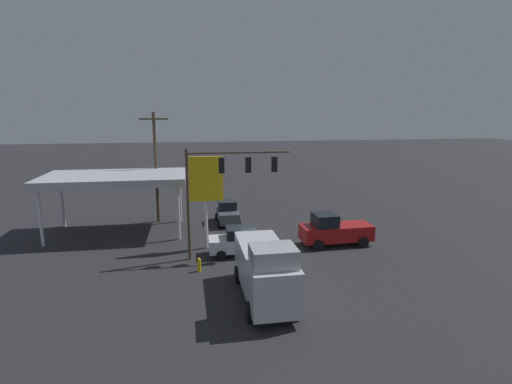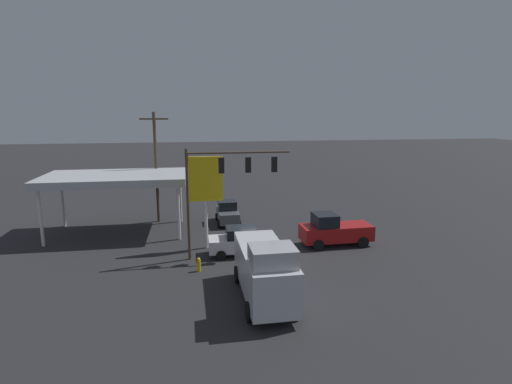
{
  "view_description": "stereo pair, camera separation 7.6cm",
  "coord_description": "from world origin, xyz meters",
  "px_view_note": "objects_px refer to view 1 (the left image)",
  "views": [
    {
      "loc": [
        4.52,
        25.95,
        9.78
      ],
      "look_at": [
        0.0,
        -2.0,
        3.95
      ],
      "focal_mm": 28.0,
      "sensor_mm": 36.0,
      "label": 1
    },
    {
      "loc": [
        4.44,
        25.96,
        9.78
      ],
      "look_at": [
        0.0,
        -2.0,
        3.95
      ],
      "focal_mm": 28.0,
      "sensor_mm": 36.0,
      "label": 2
    }
  ],
  "objects_px": {
    "utility_pole": "(156,165)",
    "price_sign": "(205,183)",
    "fire_hydrant": "(199,265)",
    "pickup_parked": "(334,230)",
    "delivery_truck": "(265,269)",
    "traffic_signal_assembly": "(225,177)",
    "sedan_waiting": "(241,241)",
    "hatchback_crossing": "(227,213)"
  },
  "relations": [
    {
      "from": "utility_pole",
      "to": "price_sign",
      "type": "bearing_deg",
      "value": 117.18
    },
    {
      "from": "fire_hydrant",
      "to": "price_sign",
      "type": "bearing_deg",
      "value": -98.48
    },
    {
      "from": "pickup_parked",
      "to": "delivery_truck",
      "type": "relative_size",
      "value": 0.77
    },
    {
      "from": "traffic_signal_assembly",
      "to": "delivery_truck",
      "type": "height_order",
      "value": "traffic_signal_assembly"
    },
    {
      "from": "utility_pole",
      "to": "sedan_waiting",
      "type": "bearing_deg",
      "value": 123.58
    },
    {
      "from": "utility_pole",
      "to": "pickup_parked",
      "type": "xyz_separation_m",
      "value": [
        -13.26,
        8.52,
        -3.99
      ]
    },
    {
      "from": "fire_hydrant",
      "to": "sedan_waiting",
      "type": "bearing_deg",
      "value": -139.13
    },
    {
      "from": "traffic_signal_assembly",
      "to": "price_sign",
      "type": "bearing_deg",
      "value": -58.75
    },
    {
      "from": "sedan_waiting",
      "to": "price_sign",
      "type": "bearing_deg",
      "value": -36.2
    },
    {
      "from": "traffic_signal_assembly",
      "to": "hatchback_crossing",
      "type": "relative_size",
      "value": 1.93
    },
    {
      "from": "pickup_parked",
      "to": "utility_pole",
      "type": "bearing_deg",
      "value": -34.56
    },
    {
      "from": "hatchback_crossing",
      "to": "fire_hydrant",
      "type": "bearing_deg",
      "value": -15.52
    },
    {
      "from": "hatchback_crossing",
      "to": "fire_hydrant",
      "type": "xyz_separation_m",
      "value": [
        2.7,
        10.46,
        -0.51
      ]
    },
    {
      "from": "utility_pole",
      "to": "pickup_parked",
      "type": "relative_size",
      "value": 1.83
    },
    {
      "from": "traffic_signal_assembly",
      "to": "delivery_truck",
      "type": "relative_size",
      "value": 1.08
    },
    {
      "from": "price_sign",
      "to": "pickup_parked",
      "type": "xyz_separation_m",
      "value": [
        -9.3,
        0.81,
        -3.67
      ]
    },
    {
      "from": "price_sign",
      "to": "sedan_waiting",
      "type": "xyz_separation_m",
      "value": [
        -2.29,
        1.71,
        -3.83
      ]
    },
    {
      "from": "pickup_parked",
      "to": "sedan_waiting",
      "type": "distance_m",
      "value": 7.07
    },
    {
      "from": "utility_pole",
      "to": "price_sign",
      "type": "xyz_separation_m",
      "value": [
        -3.96,
        7.72,
        -0.32
      ]
    },
    {
      "from": "sedan_waiting",
      "to": "utility_pole",
      "type": "bearing_deg",
      "value": -55.97
    },
    {
      "from": "traffic_signal_assembly",
      "to": "price_sign",
      "type": "height_order",
      "value": "traffic_signal_assembly"
    },
    {
      "from": "price_sign",
      "to": "fire_hydrant",
      "type": "xyz_separation_m",
      "value": [
        0.63,
        4.24,
        -4.34
      ]
    },
    {
      "from": "utility_pole",
      "to": "hatchback_crossing",
      "type": "height_order",
      "value": "utility_pole"
    },
    {
      "from": "sedan_waiting",
      "to": "fire_hydrant",
      "type": "relative_size",
      "value": 5.02
    },
    {
      "from": "hatchback_crossing",
      "to": "sedan_waiting",
      "type": "height_order",
      "value": "hatchback_crossing"
    },
    {
      "from": "hatchback_crossing",
      "to": "traffic_signal_assembly",
      "type": "bearing_deg",
      "value": -6.68
    },
    {
      "from": "delivery_truck",
      "to": "sedan_waiting",
      "type": "bearing_deg",
      "value": -177.28
    },
    {
      "from": "hatchback_crossing",
      "to": "pickup_parked",
      "type": "bearing_deg",
      "value": 44.75
    },
    {
      "from": "hatchback_crossing",
      "to": "sedan_waiting",
      "type": "bearing_deg",
      "value": 0.57
    },
    {
      "from": "utility_pole",
      "to": "delivery_truck",
      "type": "relative_size",
      "value": 1.41
    },
    {
      "from": "price_sign",
      "to": "fire_hydrant",
      "type": "height_order",
      "value": "price_sign"
    },
    {
      "from": "sedan_waiting",
      "to": "fire_hydrant",
      "type": "bearing_deg",
      "value": 41.32
    },
    {
      "from": "price_sign",
      "to": "utility_pole",
      "type": "bearing_deg",
      "value": -62.82
    },
    {
      "from": "pickup_parked",
      "to": "sedan_waiting",
      "type": "relative_size",
      "value": 1.19
    },
    {
      "from": "traffic_signal_assembly",
      "to": "fire_hydrant",
      "type": "relative_size",
      "value": 8.39
    },
    {
      "from": "hatchback_crossing",
      "to": "sedan_waiting",
      "type": "distance_m",
      "value": 7.94
    },
    {
      "from": "delivery_truck",
      "to": "fire_hydrant",
      "type": "distance_m",
      "value": 5.61
    },
    {
      "from": "price_sign",
      "to": "hatchback_crossing",
      "type": "height_order",
      "value": "price_sign"
    },
    {
      "from": "price_sign",
      "to": "fire_hydrant",
      "type": "bearing_deg",
      "value": 81.52
    },
    {
      "from": "fire_hydrant",
      "to": "utility_pole",
      "type": "bearing_deg",
      "value": -74.43
    },
    {
      "from": "sedan_waiting",
      "to": "delivery_truck",
      "type": "bearing_deg",
      "value": 93.94
    },
    {
      "from": "traffic_signal_assembly",
      "to": "delivery_truck",
      "type": "xyz_separation_m",
      "value": [
        -1.46,
        6.5,
        -3.78
      ]
    }
  ]
}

